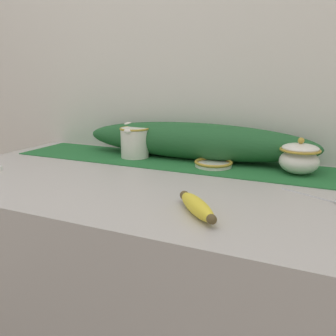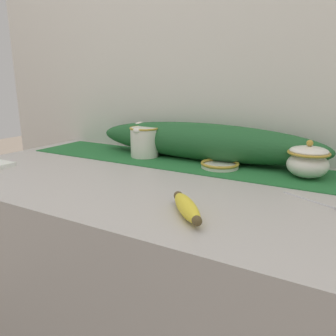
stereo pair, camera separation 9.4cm
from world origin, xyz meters
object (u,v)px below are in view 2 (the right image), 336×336
(cream_pitcher, at_px, (145,141))
(small_dish, at_px, (220,165))
(banana, at_px, (187,207))
(sugar_bowl, at_px, (308,161))

(cream_pitcher, distance_m, small_dish, 0.33)
(small_dish, height_order, banana, banana)
(cream_pitcher, bearing_deg, banana, -47.71)
(cream_pitcher, height_order, banana, cream_pitcher)
(small_dish, bearing_deg, cream_pitcher, 176.12)
(sugar_bowl, bearing_deg, small_dish, -175.71)
(cream_pitcher, relative_size, small_dish, 1.02)
(cream_pitcher, xyz_separation_m, banana, (0.40, -0.44, -0.05))
(banana, bearing_deg, sugar_bowl, 66.21)
(sugar_bowl, xyz_separation_m, banana, (-0.19, -0.44, -0.04))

